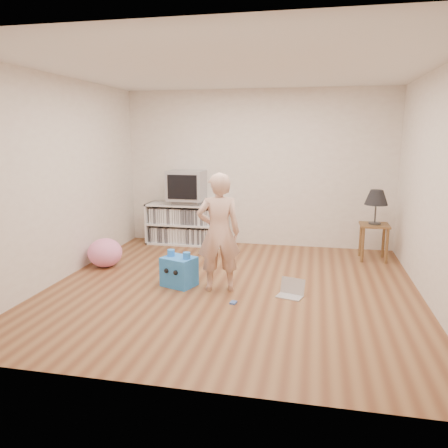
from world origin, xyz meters
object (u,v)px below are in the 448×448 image
crt_tv (187,185)px  plush_blue (179,271)px  plush_pink (105,253)px  media_unit (188,224)px  dvd_deck (187,202)px  person (219,233)px  laptop (291,291)px  table_lamp (376,198)px  side_table (374,233)px

crt_tv → plush_blue: bearing=-76.3°
plush_pink → media_unit: bearing=63.3°
media_unit → dvd_deck: size_ratio=3.11×
person → laptop: bearing=161.9°
plush_blue → table_lamp: bearing=54.5°
dvd_deck → laptop: dvd_deck is taller
crt_tv → plush_pink: bearing=-117.0°
table_lamp → dvd_deck: bearing=173.0°
plush_pink → person: bearing=-18.4°
laptop → plush_blue: size_ratio=0.73×
side_table → plush_blue: size_ratio=1.17×
plush_blue → plush_pink: size_ratio=0.97×
crt_tv → person: bearing=-64.2°
dvd_deck → plush_pink: bearing=-116.9°
media_unit → plush_blue: 2.17m
media_unit → laptop: size_ratio=4.08×
media_unit → side_table: 3.06m
dvd_deck → person: person is taller
dvd_deck → plush_blue: size_ratio=0.96×
person → plush_blue: person is taller
media_unit → dvd_deck: 0.39m
dvd_deck → plush_pink: size_ratio=0.93×
dvd_deck → crt_tv: size_ratio=0.75×
crt_tv → plush_blue: 2.30m
side_table → table_lamp: (-0.00, 0.00, 0.53)m
table_lamp → plush_blue: bearing=-145.8°
crt_tv → plush_pink: (-0.78, -1.53, -0.81)m
plush_blue → laptop: bearing=17.5°
laptop → plush_pink: bearing=-176.8°
dvd_deck → table_lamp: bearing=-7.0°
media_unit → side_table: (3.03, -0.39, 0.07)m
crt_tv → table_lamp: 3.05m
side_table → plush_blue: bearing=-145.8°
laptop → plush_pink: 2.76m
media_unit → plush_blue: (0.51, -2.10, -0.16)m
plush_blue → side_table: bearing=54.5°
crt_tv → person: 2.38m
media_unit → crt_tv: bearing=-90.0°
table_lamp → crt_tv: bearing=173.1°
plush_pink → dvd_deck: bearing=63.1°
table_lamp → person: person is taller
laptop → plush_blue: 1.41m
side_table → person: bearing=-138.7°
dvd_deck → table_lamp: size_ratio=0.87×
crt_tv → laptop: 3.03m
plush_blue → plush_pink: bearing=176.8°
dvd_deck → plush_blue: 2.22m
person → laptop: (0.88, -0.03, -0.66)m
crt_tv → plush_pink: 1.90m
media_unit → table_lamp: size_ratio=2.72×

